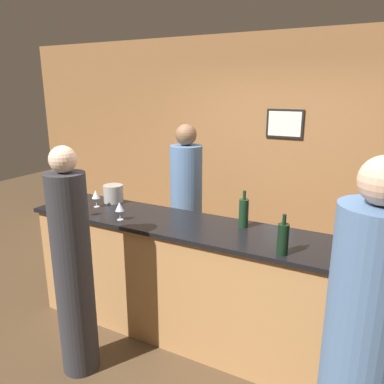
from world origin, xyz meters
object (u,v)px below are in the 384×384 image
(ice_bucket, at_px, (113,194))
(bartender, at_px, (186,215))
(wine_bottle_0, at_px, (346,229))
(guest_1, at_px, (360,355))
(guest_0, at_px, (73,271))
(wine_bottle_1, at_px, (283,239))
(wine_bottle_2, at_px, (244,213))

(ice_bucket, bearing_deg, bartender, 45.19)
(bartender, xyz_separation_m, wine_bottle_0, (1.62, -0.56, 0.33))
(guest_1, distance_m, wine_bottle_0, 1.04)
(guest_0, distance_m, wine_bottle_0, 2.03)
(bartender, distance_m, ice_bucket, 0.81)
(guest_0, relative_size, wine_bottle_0, 6.25)
(wine_bottle_0, height_order, wine_bottle_1, wine_bottle_1)
(guest_0, distance_m, wine_bottle_1, 1.55)
(bartender, distance_m, guest_1, 2.38)
(ice_bucket, bearing_deg, guest_1, -22.88)
(wine_bottle_0, bearing_deg, wine_bottle_1, -131.45)
(wine_bottle_0, height_order, wine_bottle_2, wine_bottle_2)
(wine_bottle_0, relative_size, wine_bottle_2, 0.93)
(wine_bottle_2, bearing_deg, bartender, 145.28)
(guest_1, bearing_deg, wine_bottle_0, 101.77)
(guest_0, bearing_deg, wine_bottle_0, 28.12)
(bartender, relative_size, wine_bottle_2, 5.91)
(guest_0, height_order, ice_bucket, guest_0)
(guest_0, xyz_separation_m, wine_bottle_0, (1.77, 0.94, 0.34))
(wine_bottle_1, relative_size, wine_bottle_2, 0.93)
(bartender, height_order, wine_bottle_0, bartender)
(wine_bottle_2, bearing_deg, ice_bucket, 177.64)
(bartender, bearing_deg, wine_bottle_2, 145.28)
(bartender, height_order, ice_bucket, bartender)
(bartender, bearing_deg, ice_bucket, 45.19)
(bartender, bearing_deg, guest_1, 140.06)
(guest_1, bearing_deg, bartender, 140.06)
(ice_bucket, bearing_deg, guest_0, -68.04)
(wine_bottle_0, xyz_separation_m, ice_bucket, (-2.15, 0.02, -0.03))
(guest_0, bearing_deg, ice_bucket, 111.96)
(wine_bottle_1, bearing_deg, bartender, 143.00)
(guest_1, relative_size, wine_bottle_0, 6.60)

